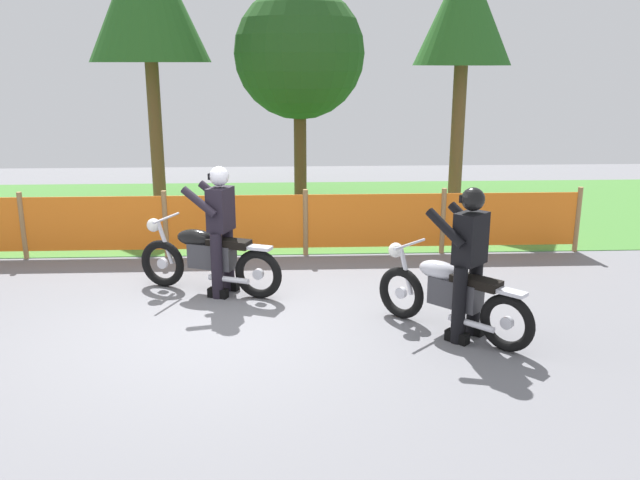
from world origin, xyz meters
The scene contains 9 objects.
ground centered at (0.00, 0.00, -0.01)m, with size 24.00×24.00×0.02m, color slate.
grass_verge centered at (0.00, 6.06, 0.01)m, with size 24.00×6.47×0.01m, color #427A33.
barrier_fence centered at (0.00, 2.82, 0.54)m, with size 10.94×0.08×1.05m.
tree_near_left centered at (1.10, 7.63, 3.13)m, with size 2.84×2.84×4.56m.
tree_near_right centered at (4.39, 6.60, 3.93)m, with size 1.98×1.98×5.10m.
motorcycle_lead centered at (2.61, -0.37, 0.46)m, with size 1.47×1.50×0.94m.
motorcycle_trailing centered at (-0.24, 1.14, 0.47)m, with size 1.96×0.95×0.98m.
rider_lead centered at (2.75, -0.50, 0.92)m, with size 0.73×0.73×1.69m.
rider_trailing centered at (-0.06, 1.07, 0.92)m, with size 0.69×0.68×1.69m.
Camera 1 is at (0.84, -7.19, 2.95)m, focal length 36.95 mm.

